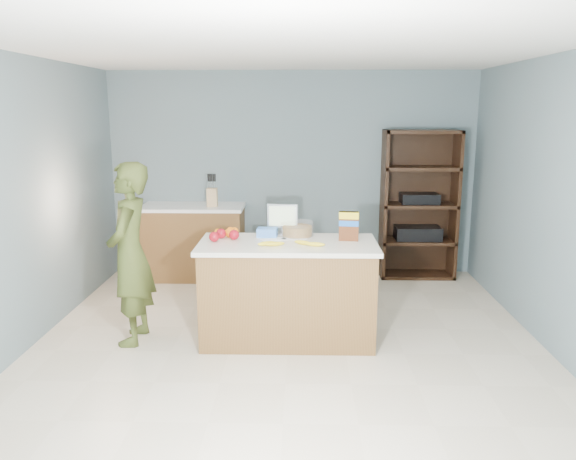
{
  "coord_description": "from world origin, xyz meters",
  "views": [
    {
      "loc": [
        0.11,
        -4.47,
        2.04
      ],
      "look_at": [
        0.0,
        0.35,
        1.0
      ],
      "focal_mm": 35.0,
      "sensor_mm": 36.0,
      "label": 1
    }
  ],
  "objects_px": {
    "counter_peninsula": "(288,295)",
    "cereal_box": "(349,224)",
    "tv": "(283,217)",
    "person": "(130,254)",
    "shelving_unit": "(418,207)"
  },
  "relations": [
    {
      "from": "tv",
      "to": "counter_peninsula",
      "type": "bearing_deg",
      "value": -80.21
    },
    {
      "from": "shelving_unit",
      "to": "tv",
      "type": "xyz_separation_m",
      "value": [
        -1.61,
        -1.72,
        0.19
      ]
    },
    {
      "from": "counter_peninsula",
      "to": "cereal_box",
      "type": "xyz_separation_m",
      "value": [
        0.54,
        0.08,
        0.63
      ]
    },
    {
      "from": "person",
      "to": "tv",
      "type": "relative_size",
      "value": 5.69
    },
    {
      "from": "shelving_unit",
      "to": "person",
      "type": "xyz_separation_m",
      "value": [
        -2.93,
        -2.11,
        -0.06
      ]
    },
    {
      "from": "person",
      "to": "shelving_unit",
      "type": "bearing_deg",
      "value": 124.48
    },
    {
      "from": "tv",
      "to": "cereal_box",
      "type": "relative_size",
      "value": 1.09
    },
    {
      "from": "counter_peninsula",
      "to": "person",
      "type": "bearing_deg",
      "value": -177.45
    },
    {
      "from": "tv",
      "to": "cereal_box",
      "type": "xyz_separation_m",
      "value": [
        0.59,
        -0.25,
        -0.01
      ]
    },
    {
      "from": "tv",
      "to": "cereal_box",
      "type": "distance_m",
      "value": 0.65
    },
    {
      "from": "counter_peninsula",
      "to": "person",
      "type": "xyz_separation_m",
      "value": [
        -1.38,
        -0.06,
        0.39
      ]
    },
    {
      "from": "cereal_box",
      "to": "tv",
      "type": "bearing_deg",
      "value": 157.06
    },
    {
      "from": "person",
      "to": "cereal_box",
      "type": "relative_size",
      "value": 6.21
    },
    {
      "from": "counter_peninsula",
      "to": "tv",
      "type": "height_order",
      "value": "tv"
    },
    {
      "from": "tv",
      "to": "cereal_box",
      "type": "height_order",
      "value": "tv"
    }
  ]
}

